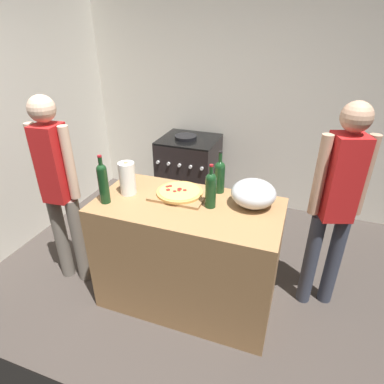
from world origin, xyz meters
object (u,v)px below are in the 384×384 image
(wine_bottle_dark, at_px, (211,189))
(wine_bottle_green, at_px, (220,175))
(person_in_red, at_px, (336,201))
(pizza, at_px, (180,192))
(person_in_stripes, at_px, (58,185))
(mixing_bowl, at_px, (253,193))
(wine_bottle_clear, at_px, (103,182))
(paper_towel_roll, at_px, (127,178))
(stove, at_px, (189,173))

(wine_bottle_dark, xyz_separation_m, wine_bottle_green, (-0.00, 0.24, -0.00))
(person_in_red, bearing_deg, pizza, -167.58)
(pizza, xyz_separation_m, person_in_stripes, (-0.95, -0.19, -0.02))
(mixing_bowl, xyz_separation_m, wine_bottle_clear, (-1.01, -0.31, 0.07))
(wine_bottle_clear, bearing_deg, wine_bottle_dark, 15.10)
(pizza, relative_size, person_in_red, 0.21)
(paper_towel_roll, distance_m, person_in_stripes, 0.59)
(mixing_bowl, bearing_deg, stove, 126.32)
(paper_towel_roll, height_order, wine_bottle_green, wine_bottle_green)
(wine_bottle_clear, bearing_deg, paper_towel_roll, 63.55)
(wine_bottle_green, relative_size, person_in_red, 0.20)
(mixing_bowl, bearing_deg, person_in_stripes, -171.09)
(wine_bottle_green, bearing_deg, mixing_bowl, -23.37)
(wine_bottle_dark, bearing_deg, paper_towel_roll, -178.20)
(paper_towel_roll, relative_size, wine_bottle_green, 0.77)
(person_in_stripes, bearing_deg, pizza, 11.54)
(wine_bottle_green, distance_m, person_in_red, 0.85)
(wine_bottle_dark, bearing_deg, mixing_bowl, 22.87)
(stove, relative_size, person_in_red, 0.56)
(person_in_stripes, distance_m, person_in_red, 2.10)
(mixing_bowl, bearing_deg, wine_bottle_green, 156.63)
(pizza, relative_size, person_in_stripes, 0.21)
(wine_bottle_green, bearing_deg, person_in_stripes, -163.70)
(wine_bottle_dark, bearing_deg, wine_bottle_clear, -164.90)
(pizza, height_order, person_in_stripes, person_in_stripes)
(mixing_bowl, height_order, person_in_red, person_in_red)
(pizza, height_order, wine_bottle_clear, wine_bottle_clear)
(pizza, height_order, person_in_red, person_in_red)
(paper_towel_roll, relative_size, person_in_stripes, 0.16)
(person_in_stripes, bearing_deg, person_in_red, 12.01)
(wine_bottle_green, bearing_deg, pizza, -148.44)
(wine_bottle_green, bearing_deg, wine_bottle_dark, -89.45)
(paper_towel_roll, relative_size, person_in_red, 0.15)
(pizza, distance_m, person_in_stripes, 0.97)
(mixing_bowl, distance_m, person_in_red, 0.60)
(pizza, bearing_deg, wine_bottle_dark, -16.35)
(wine_bottle_clear, xyz_separation_m, stove, (0.04, 1.63, -0.63))
(wine_bottle_green, bearing_deg, person_in_red, 5.54)
(pizza, relative_size, wine_bottle_clear, 0.96)
(stove, bearing_deg, wine_bottle_green, -60.09)
(wine_bottle_green, height_order, wine_bottle_clear, wine_bottle_clear)
(wine_bottle_dark, height_order, person_in_stripes, person_in_stripes)
(wine_bottle_green, height_order, person_in_red, person_in_red)
(pizza, distance_m, wine_bottle_clear, 0.56)
(mixing_bowl, relative_size, paper_towel_roll, 1.24)
(person_in_stripes, bearing_deg, wine_bottle_green, 16.30)
(pizza, height_order, wine_bottle_green, wine_bottle_green)
(pizza, bearing_deg, mixing_bowl, 4.19)
(wine_bottle_dark, xyz_separation_m, person_in_stripes, (-1.22, -0.12, -0.13))
(mixing_bowl, relative_size, stove, 0.34)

